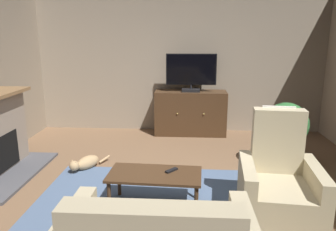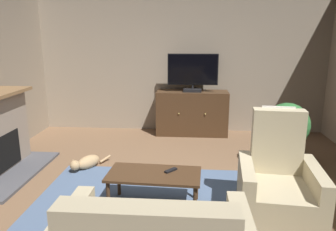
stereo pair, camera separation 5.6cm
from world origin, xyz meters
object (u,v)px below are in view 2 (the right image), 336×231
at_px(television, 193,72).
at_px(potted_plant_leafy_by_curtain, 286,131).
at_px(coffee_table, 154,177).
at_px(tv_cabinet, 192,114).
at_px(tv_remote, 171,170).
at_px(armchair_near_window, 278,190).
at_px(cat, 87,162).

xyz_separation_m(television, potted_plant_leafy_by_curtain, (1.40, -1.61, -0.69)).
relative_size(coffee_table, potted_plant_leafy_by_curtain, 1.09).
bearing_deg(television, tv_cabinet, 90.00).
bearing_deg(tv_remote, television, 36.66).
distance_m(tv_cabinet, tv_remote, 2.90).
distance_m(tv_cabinet, armchair_near_window, 3.29).
relative_size(tv_remote, potted_plant_leafy_by_curtain, 0.17).
bearing_deg(potted_plant_leafy_by_curtain, armchair_near_window, -107.72).
bearing_deg(armchair_near_window, tv_remote, 167.01).
distance_m(armchair_near_window, potted_plant_leafy_by_curtain, 1.58).
distance_m(coffee_table, cat, 1.57).
height_order(armchair_near_window, potted_plant_leafy_by_curtain, armchair_near_window).
bearing_deg(armchair_near_window, coffee_table, 171.61).
bearing_deg(tv_remote, armchair_near_window, -61.51).
height_order(television, tv_remote, television).
distance_m(tv_remote, potted_plant_leafy_by_curtain, 2.05).
relative_size(television, potted_plant_leafy_by_curtain, 0.97).
bearing_deg(tv_cabinet, cat, -129.30).
xyz_separation_m(tv_cabinet, coffee_table, (-0.43, -2.96, -0.04)).
height_order(tv_cabinet, coffee_table, tv_cabinet).
bearing_deg(television, tv_remote, -94.81).
bearing_deg(tv_cabinet, coffee_table, -98.19).
relative_size(tv_cabinet, tv_remote, 8.38).
height_order(tv_remote, cat, tv_remote).
relative_size(television, coffee_table, 0.90).
relative_size(tv_cabinet, television, 1.45).
relative_size(tv_remote, cat, 0.27).
bearing_deg(cat, tv_remote, -35.69).
relative_size(armchair_near_window, potted_plant_leafy_by_curtain, 1.19).
xyz_separation_m(tv_cabinet, television, (0.00, -0.05, 0.86)).
height_order(tv_cabinet, armchair_near_window, armchair_near_window).
height_order(tv_cabinet, cat, tv_cabinet).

